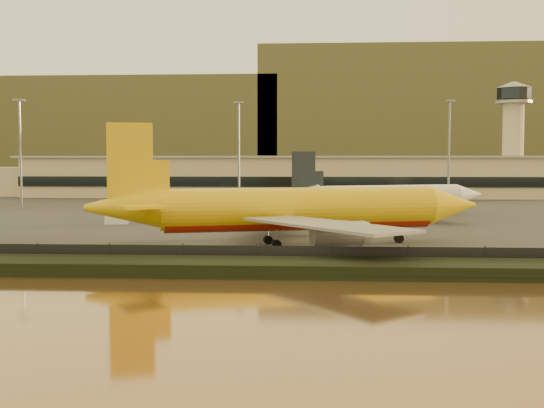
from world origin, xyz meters
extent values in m
plane|color=black|center=(0.00, 0.00, 0.00)|extent=(900.00, 900.00, 0.00)
cube|color=black|center=(0.00, -17.00, 0.70)|extent=(320.00, 7.00, 1.40)
cube|color=#2D2D2D|center=(0.00, 95.00, 0.10)|extent=(320.00, 220.00, 0.20)
cube|color=black|center=(0.00, -13.00, 1.30)|extent=(300.00, 0.05, 2.20)
cube|color=#C6AE89|center=(0.00, 125.00, 6.20)|extent=(160.00, 22.00, 12.00)
cube|color=black|center=(0.00, 113.80, 5.20)|extent=(160.00, 0.60, 3.00)
cube|color=gray|center=(0.00, 125.00, 12.50)|extent=(164.00, 24.00, 0.60)
cylinder|color=#C6AE89|center=(70.00, 131.00, 15.20)|extent=(6.40, 6.40, 30.00)
cylinder|color=black|center=(70.00, 131.00, 31.95)|extent=(10.40, 10.40, 3.50)
cone|color=gray|center=(70.00, 131.00, 34.70)|extent=(11.20, 11.20, 2.00)
cylinder|color=gray|center=(70.00, 131.00, 29.40)|extent=(11.20, 11.20, 0.80)
cylinder|color=slate|center=(-60.00, 70.00, 12.70)|extent=(0.50, 0.50, 25.00)
cube|color=slate|center=(-60.00, 70.00, 25.40)|extent=(2.20, 2.20, 0.40)
cylinder|color=slate|center=(-10.00, 80.00, 12.70)|extent=(0.50, 0.50, 25.00)
cube|color=slate|center=(-10.00, 80.00, 25.40)|extent=(2.20, 2.20, 0.40)
cylinder|color=slate|center=(40.00, 78.00, 12.70)|extent=(0.50, 0.50, 25.00)
cube|color=slate|center=(40.00, 78.00, 25.40)|extent=(2.20, 2.20, 0.40)
cube|color=brown|center=(-140.00, 340.00, 27.50)|extent=(260.00, 160.00, 55.00)
cube|color=brown|center=(90.00, 340.00, 35.00)|extent=(220.00, 160.00, 70.00)
cylinder|color=#DFAE0B|center=(6.31, 4.84, 5.26)|extent=(36.84, 15.69, 5.32)
cylinder|color=#A71A09|center=(6.31, 4.84, 4.33)|extent=(35.52, 14.27, 4.15)
cone|color=#DFAE0B|center=(27.39, 11.16, 5.26)|extent=(8.39, 7.16, 5.32)
cone|color=#DFAE0B|center=(-15.76, -1.78, 5.66)|extent=(10.36, 7.75, 5.32)
cube|color=#DFAE0B|center=(-14.78, -1.48, 11.51)|extent=(5.52, 2.03, 9.32)
cube|color=#DFAE0B|center=(-15.33, 3.91, 6.06)|extent=(5.23, 5.17, 0.32)
cube|color=#DFAE0B|center=(-12.27, -6.29, 6.06)|extent=(7.09, 7.07, 0.32)
cube|color=gray|center=(1.25, 18.13, 4.33)|extent=(9.27, 23.60, 0.32)
cylinder|color=gray|center=(4.70, 15.55, 2.86)|extent=(6.73, 4.57, 2.93)
cube|color=gray|center=(9.40, -9.04, 4.33)|extent=(19.99, 22.46, 0.32)
cylinder|color=gray|center=(10.86, -4.99, 2.86)|extent=(6.73, 4.57, 2.93)
cylinder|color=black|center=(19.79, 8.88, 0.79)|extent=(1.39, 1.23, 1.17)
cylinder|color=slate|center=(19.79, 8.88, 1.40)|extent=(0.20, 0.20, 2.40)
cylinder|color=black|center=(3.32, 1.44, 0.79)|extent=(1.39, 1.23, 1.17)
cylinder|color=slate|center=(3.32, 1.44, 1.40)|extent=(0.20, 0.20, 2.40)
cylinder|color=black|center=(1.94, 6.03, 0.79)|extent=(1.39, 1.23, 1.17)
cylinder|color=slate|center=(1.94, 6.03, 1.40)|extent=(0.20, 0.20, 2.40)
cylinder|color=white|center=(23.50, 53.79, 4.32)|extent=(30.60, 15.52, 4.33)
cylinder|color=gray|center=(23.50, 53.79, 3.56)|extent=(29.44, 14.32, 3.38)
cone|color=white|center=(40.82, 60.65, 4.32)|extent=(7.24, 6.26, 4.33)
cone|color=white|center=(5.38, 46.61, 4.64)|extent=(8.85, 6.90, 4.33)
cube|color=#18212C|center=(6.18, 46.93, 9.41)|extent=(4.56, 2.08, 7.58)
cube|color=white|center=(5.39, 51.27, 4.97)|extent=(4.58, 4.38, 0.26)
cube|color=white|center=(8.59, 43.22, 4.97)|extent=(5.96, 5.93, 0.26)
cube|color=gray|center=(18.31, 64.55, 3.56)|extent=(6.19, 19.54, 0.26)
cylinder|color=gray|center=(21.40, 62.63, 2.37)|extent=(5.71, 4.13, 2.38)
cube|color=gray|center=(27.09, 42.39, 3.56)|extent=(17.84, 18.30, 0.26)
cylinder|color=gray|center=(28.02, 45.91, 2.37)|extent=(5.71, 4.13, 2.38)
cylinder|color=black|center=(34.58, 58.18, 0.68)|extent=(1.17, 1.06, 0.95)
cylinder|color=slate|center=(34.58, 58.18, 1.17)|extent=(0.23, 0.23, 1.95)
cylinder|color=black|center=(21.20, 50.78, 0.68)|extent=(1.17, 1.06, 0.95)
cylinder|color=slate|center=(21.20, 50.78, 1.17)|extent=(0.23, 0.23, 1.95)
cylinder|color=black|center=(19.76, 54.40, 0.68)|extent=(1.17, 1.06, 0.95)
cylinder|color=slate|center=(19.76, 54.40, 1.17)|extent=(0.23, 0.23, 1.95)
cube|color=#DFAE0B|center=(8.03, 32.79, 0.97)|extent=(3.74, 2.46, 1.55)
cube|color=white|center=(-26.67, 33.19, 1.12)|extent=(4.34, 2.48, 1.84)
camera|label=1|loc=(7.89, -85.06, 11.54)|focal=45.00mm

